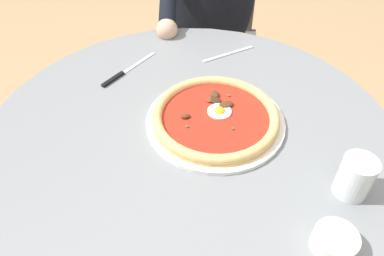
{
  "coord_description": "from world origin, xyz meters",
  "views": [
    {
      "loc": [
        0.33,
        -0.55,
        1.34
      ],
      "look_at": [
        0.02,
        -0.03,
        0.78
      ],
      "focal_mm": 34.6,
      "sensor_mm": 36.0,
      "label": 1
    }
  ],
  "objects_px": {
    "pizza_on_plate": "(215,117)",
    "steak_knife": "(122,74)",
    "dining_table": "(191,176)",
    "cafe_chair_diner": "(210,32)",
    "fork_utensil": "(228,54)",
    "water_glass": "(354,179)",
    "ramekin_capers": "(335,241)",
    "diner_person": "(208,44)"
  },
  "relations": [
    {
      "from": "pizza_on_plate",
      "to": "steak_knife",
      "type": "bearing_deg",
      "value": 172.37
    },
    {
      "from": "dining_table",
      "to": "cafe_chair_diner",
      "type": "xyz_separation_m",
      "value": [
        -0.37,
        0.8,
        -0.06
      ]
    },
    {
      "from": "fork_utensil",
      "to": "water_glass",
      "type": "bearing_deg",
      "value": -37.37
    },
    {
      "from": "ramekin_capers",
      "to": "diner_person",
      "type": "height_order",
      "value": "diner_person"
    },
    {
      "from": "steak_knife",
      "to": "diner_person",
      "type": "xyz_separation_m",
      "value": [
        -0.03,
        0.58,
        -0.21
      ]
    },
    {
      "from": "water_glass",
      "to": "steak_knife",
      "type": "height_order",
      "value": "water_glass"
    },
    {
      "from": "cafe_chair_diner",
      "to": "diner_person",
      "type": "bearing_deg",
      "value": -65.59
    },
    {
      "from": "dining_table",
      "to": "fork_utensil",
      "type": "relative_size",
      "value": 6.31
    },
    {
      "from": "steak_knife",
      "to": "dining_table",
      "type": "bearing_deg",
      "value": -18.68
    },
    {
      "from": "steak_knife",
      "to": "ramekin_capers",
      "type": "bearing_deg",
      "value": -19.22
    },
    {
      "from": "dining_table",
      "to": "ramekin_capers",
      "type": "relative_size",
      "value": 12.57
    },
    {
      "from": "water_glass",
      "to": "fork_utensil",
      "type": "bearing_deg",
      "value": 142.63
    },
    {
      "from": "pizza_on_plate",
      "to": "ramekin_capers",
      "type": "relative_size",
      "value": 4.25
    },
    {
      "from": "dining_table",
      "to": "water_glass",
      "type": "distance_m",
      "value": 0.42
    },
    {
      "from": "water_glass",
      "to": "fork_utensil",
      "type": "height_order",
      "value": "water_glass"
    },
    {
      "from": "steak_knife",
      "to": "ramekin_capers",
      "type": "relative_size",
      "value": 2.7
    },
    {
      "from": "fork_utensil",
      "to": "diner_person",
      "type": "bearing_deg",
      "value": 126.7
    },
    {
      "from": "steak_knife",
      "to": "diner_person",
      "type": "relative_size",
      "value": 0.18
    },
    {
      "from": "dining_table",
      "to": "pizza_on_plate",
      "type": "distance_m",
      "value": 0.2
    },
    {
      "from": "water_glass",
      "to": "pizza_on_plate",
      "type": "bearing_deg",
      "value": 172.38
    },
    {
      "from": "diner_person",
      "to": "pizza_on_plate",
      "type": "bearing_deg",
      "value": -60.25
    },
    {
      "from": "diner_person",
      "to": "cafe_chair_diner",
      "type": "xyz_separation_m",
      "value": [
        -0.06,
        0.13,
        -0.02
      ]
    },
    {
      "from": "steak_knife",
      "to": "fork_utensil",
      "type": "xyz_separation_m",
      "value": [
        0.21,
        0.25,
        -0.0
      ]
    },
    {
      "from": "steak_knife",
      "to": "fork_utensil",
      "type": "bearing_deg",
      "value": 49.45
    },
    {
      "from": "pizza_on_plate",
      "to": "cafe_chair_diner",
      "type": "height_order",
      "value": "cafe_chair_diner"
    },
    {
      "from": "pizza_on_plate",
      "to": "cafe_chair_diner",
      "type": "bearing_deg",
      "value": 118.87
    },
    {
      "from": "dining_table",
      "to": "diner_person",
      "type": "bearing_deg",
      "value": 115.16
    },
    {
      "from": "dining_table",
      "to": "ramekin_capers",
      "type": "height_order",
      "value": "ramekin_capers"
    },
    {
      "from": "diner_person",
      "to": "cafe_chair_diner",
      "type": "distance_m",
      "value": 0.14
    },
    {
      "from": "water_glass",
      "to": "ramekin_capers",
      "type": "xyz_separation_m",
      "value": [
        0.0,
        -0.14,
        -0.02
      ]
    },
    {
      "from": "ramekin_capers",
      "to": "fork_utensil",
      "type": "xyz_separation_m",
      "value": [
        -0.44,
        0.48,
        -0.02
      ]
    },
    {
      "from": "steak_knife",
      "to": "water_glass",
      "type": "bearing_deg",
      "value": -7.63
    },
    {
      "from": "water_glass",
      "to": "dining_table",
      "type": "bearing_deg",
      "value": -178.72
    },
    {
      "from": "water_glass",
      "to": "cafe_chair_diner",
      "type": "height_order",
      "value": "water_glass"
    },
    {
      "from": "steak_knife",
      "to": "diner_person",
      "type": "bearing_deg",
      "value": 93.39
    },
    {
      "from": "dining_table",
      "to": "ramekin_capers",
      "type": "distance_m",
      "value": 0.44
    },
    {
      "from": "steak_knife",
      "to": "cafe_chair_diner",
      "type": "xyz_separation_m",
      "value": [
        -0.09,
        0.71,
        -0.23
      ]
    },
    {
      "from": "water_glass",
      "to": "ramekin_capers",
      "type": "height_order",
      "value": "water_glass"
    },
    {
      "from": "pizza_on_plate",
      "to": "cafe_chair_diner",
      "type": "relative_size",
      "value": 0.4
    },
    {
      "from": "steak_knife",
      "to": "fork_utensil",
      "type": "relative_size",
      "value": 1.35
    },
    {
      "from": "dining_table",
      "to": "cafe_chair_diner",
      "type": "distance_m",
      "value": 0.89
    },
    {
      "from": "steak_knife",
      "to": "cafe_chair_diner",
      "type": "relative_size",
      "value": 0.26
    }
  ]
}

